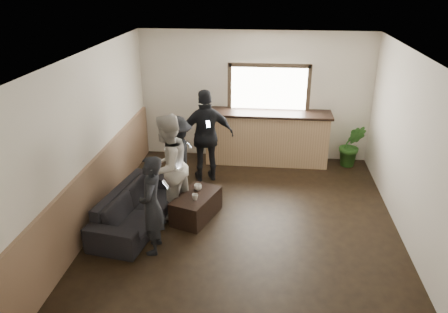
# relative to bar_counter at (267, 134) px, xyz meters

# --- Properties ---
(ground) EXTENTS (5.00, 6.00, 0.01)m
(ground) POSITION_rel_bar_counter_xyz_m (-0.30, -2.70, -0.64)
(ground) COLOR black
(room_shell) EXTENTS (5.01, 6.01, 2.80)m
(room_shell) POSITION_rel_bar_counter_xyz_m (-1.04, -2.70, 0.83)
(room_shell) COLOR silver
(room_shell) RESTS_ON ground
(bar_counter) EXTENTS (2.70, 0.68, 2.13)m
(bar_counter) POSITION_rel_bar_counter_xyz_m (0.00, 0.00, 0.00)
(bar_counter) COLOR tan
(bar_counter) RESTS_ON ground
(sofa) EXTENTS (1.16, 2.21, 0.61)m
(sofa) POSITION_rel_bar_counter_xyz_m (-2.07, -2.80, -0.33)
(sofa) COLOR black
(sofa) RESTS_ON ground
(coffee_table) EXTENTS (0.81, 1.08, 0.43)m
(coffee_table) POSITION_rel_bar_counter_xyz_m (-1.14, -2.52, -0.43)
(coffee_table) COLOR black
(coffee_table) RESTS_ON ground
(cup_a) EXTENTS (0.13, 0.13, 0.10)m
(cup_a) POSITION_rel_bar_counter_xyz_m (-1.14, -2.34, -0.16)
(cup_a) COLOR silver
(cup_a) RESTS_ON coffee_table
(cup_b) EXTENTS (0.12, 0.12, 0.10)m
(cup_b) POSITION_rel_bar_counter_xyz_m (-1.13, -2.68, -0.17)
(cup_b) COLOR silver
(cup_b) RESTS_ON coffee_table
(potted_plant) EXTENTS (0.56, 0.47, 0.95)m
(potted_plant) POSITION_rel_bar_counter_xyz_m (1.82, -0.05, -0.17)
(potted_plant) COLOR #2D6623
(potted_plant) RESTS_ON ground
(person_a) EXTENTS (0.47, 0.58, 1.53)m
(person_a) POSITION_rel_bar_counter_xyz_m (-1.62, -3.53, 0.12)
(person_a) COLOR black
(person_a) RESTS_ON ground
(person_b) EXTENTS (0.99, 1.09, 1.81)m
(person_b) POSITION_rel_bar_counter_xyz_m (-1.62, -2.48, 0.27)
(person_b) COLOR #B9B2A7
(person_b) RESTS_ON ground
(person_c) EXTENTS (0.72, 1.06, 1.52)m
(person_c) POSITION_rel_bar_counter_xyz_m (-1.62, -1.68, 0.12)
(person_c) COLOR black
(person_c) RESTS_ON ground
(person_d) EXTENTS (1.18, 0.77, 1.86)m
(person_d) POSITION_rel_bar_counter_xyz_m (-1.17, -1.02, 0.29)
(person_d) COLOR black
(person_d) RESTS_ON ground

